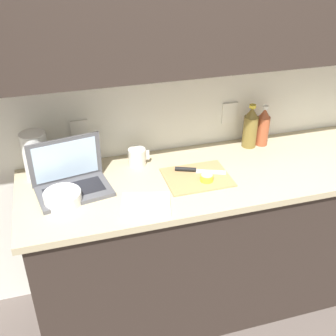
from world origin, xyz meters
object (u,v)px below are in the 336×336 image
bottle_oil_tall (250,128)px  bottle_green_soda (263,127)px  cutting_board (197,177)px  laptop (71,178)px  paper_towel_roll (36,156)px  knife (192,170)px  measuring_cup (137,157)px  bowl_white (63,198)px  lemon_half_cut (207,178)px

bottle_oil_tall → bottle_green_soda: bearing=-0.0°
bottle_green_soda → cutting_board: bearing=-153.0°
laptop → paper_towel_roll: bearing=124.2°
knife → measuring_cup: measuring_cup is taller
laptop → bowl_white: bearing=-123.1°
cutting_board → paper_towel_roll: paper_towel_roll is taller
cutting_board → lemon_half_cut: 0.06m
cutting_board → bowl_white: bearing=-176.9°
laptop → bottle_green_soda: (1.10, 0.17, 0.05)m
bowl_white → paper_towel_roll: bearing=110.2°
bottle_green_soda → measuring_cup: size_ratio=2.13×
laptop → cutting_board: (0.62, -0.08, -0.05)m
bottle_green_soda → bowl_white: bearing=-166.2°
bottle_oil_tall → cutting_board: bearing=-148.6°
cutting_board → measuring_cup: size_ratio=2.91×
bottle_green_soda → knife: bearing=-159.0°
lemon_half_cut → paper_towel_roll: (-0.80, 0.28, 0.10)m
bottle_oil_tall → paper_towel_roll: bearing=-179.4°
laptop → measuring_cup: bearing=11.1°
laptop → paper_towel_roll: size_ratio=1.54×
bowl_white → measuring_cup: bearing=31.9°
paper_towel_roll → bottle_oil_tall: bearing=0.6°
laptop → bottle_oil_tall: bearing=-0.7°
cutting_board → lemon_half_cut: size_ratio=4.93×
knife → measuring_cup: bearing=169.7°
laptop → lemon_half_cut: 0.67m
bottle_oil_tall → bowl_white: bearing=-165.2°
laptop → bowl_white: 0.13m
cutting_board → lemon_half_cut: (0.03, -0.05, 0.02)m
knife → paper_towel_roll: 0.79m
laptop → bowl_white: size_ratio=2.23×
laptop → cutting_board: laptop is taller
knife → bowl_white: 0.67m
knife → bottle_oil_tall: bearing=46.9°
paper_towel_roll → laptop: bearing=-45.9°
laptop → measuring_cup: size_ratio=3.39×
bottle_green_soda → bowl_white: 1.19m
laptop → knife: laptop is taller
cutting_board → bottle_oil_tall: 0.49m
cutting_board → knife: (-0.01, 0.06, 0.01)m
measuring_cup → bottle_oil_tall: bearing=2.5°
laptop → lemon_half_cut: size_ratio=5.75×
cutting_board → paper_towel_roll: bearing=163.1°
cutting_board → lemon_half_cut: bearing=-55.8°
lemon_half_cut → paper_towel_roll: 0.86m
cutting_board → knife: size_ratio=1.28×
cutting_board → bowl_white: (-0.67, -0.04, 0.03)m
paper_towel_roll → cutting_board: bearing=-16.9°
bottle_oil_tall → bowl_white: (-1.07, -0.28, -0.09)m
bowl_white → bottle_green_soda: bearing=13.8°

